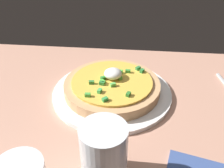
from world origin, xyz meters
TOP-DOWN VIEW (x-y plane):
  - dining_table at (0.00, 0.00)cm, footprint 90.34×65.66cm
  - plate at (-4.72, -7.03)cm, footprint 29.73×29.73cm
  - pizza at (-4.73, -7.05)cm, footprint 23.75×23.75cm
  - cup_near at (-5.85, 17.07)cm, footprint 7.62×7.62cm

SIDE VIEW (x-z plane):
  - dining_table at x=0.00cm, z-range 0.00..3.04cm
  - plate at x=-4.72cm, z-range 3.04..4.11cm
  - pizza at x=-4.73cm, z-range 2.91..8.43cm
  - cup_near at x=-5.85cm, z-range 2.34..13.68cm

